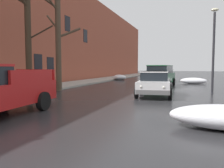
{
  "coord_description": "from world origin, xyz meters",
  "views": [
    {
      "loc": [
        4.09,
        0.81,
        1.66
      ],
      "look_at": [
        0.87,
        10.26,
        0.91
      ],
      "focal_mm": 36.2,
      "sensor_mm": 36.0,
      "label": 1
    }
  ],
  "objects_px": {
    "sedan_silver_parked_far_down_block": "(166,75)",
    "street_lamp_post": "(214,46)",
    "bare_tree_mid_block": "(58,36)",
    "suv_green_parked_kerbside_mid": "(160,75)",
    "bare_tree_second_along_sidewalk": "(28,31)",
    "sedan_white_parked_kerbside_close": "(154,83)"
  },
  "relations": [
    {
      "from": "street_lamp_post",
      "to": "sedan_white_parked_kerbside_close",
      "type": "bearing_deg",
      "value": -145.48
    },
    {
      "from": "bare_tree_mid_block",
      "to": "suv_green_parked_kerbside_mid",
      "type": "relative_size",
      "value": 1.48
    },
    {
      "from": "sedan_silver_parked_far_down_block",
      "to": "suv_green_parked_kerbside_mid",
      "type": "bearing_deg",
      "value": -88.95
    },
    {
      "from": "bare_tree_second_along_sidewalk",
      "to": "street_lamp_post",
      "type": "xyz_separation_m",
      "value": [
        10.12,
        4.56,
        -0.71
      ]
    },
    {
      "from": "bare_tree_mid_block",
      "to": "sedan_silver_parked_far_down_block",
      "type": "height_order",
      "value": "bare_tree_mid_block"
    },
    {
      "from": "suv_green_parked_kerbside_mid",
      "to": "sedan_white_parked_kerbside_close",
      "type": "bearing_deg",
      "value": -85.95
    },
    {
      "from": "sedan_silver_parked_far_down_block",
      "to": "street_lamp_post",
      "type": "relative_size",
      "value": 0.77
    },
    {
      "from": "bare_tree_mid_block",
      "to": "sedan_white_parked_kerbside_close",
      "type": "xyz_separation_m",
      "value": [
        6.85,
        -0.79,
        -3.04
      ]
    },
    {
      "from": "bare_tree_second_along_sidewalk",
      "to": "sedan_silver_parked_far_down_block",
      "type": "bearing_deg",
      "value": 68.52
    },
    {
      "from": "sedan_silver_parked_far_down_block",
      "to": "bare_tree_second_along_sidewalk",
      "type": "bearing_deg",
      "value": -111.48
    },
    {
      "from": "sedan_white_parked_kerbside_close",
      "to": "suv_green_parked_kerbside_mid",
      "type": "relative_size",
      "value": 0.85
    },
    {
      "from": "suv_green_parked_kerbside_mid",
      "to": "sedan_silver_parked_far_down_block",
      "type": "bearing_deg",
      "value": 91.05
    },
    {
      "from": "bare_tree_second_along_sidewalk",
      "to": "street_lamp_post",
      "type": "relative_size",
      "value": 1.37
    },
    {
      "from": "suv_green_parked_kerbside_mid",
      "to": "street_lamp_post",
      "type": "bearing_deg",
      "value": -50.71
    },
    {
      "from": "sedan_silver_parked_far_down_block",
      "to": "street_lamp_post",
      "type": "distance_m",
      "value": 12.16
    },
    {
      "from": "bare_tree_mid_block",
      "to": "street_lamp_post",
      "type": "relative_size",
      "value": 1.37
    },
    {
      "from": "sedan_white_parked_kerbside_close",
      "to": "suv_green_parked_kerbside_mid",
      "type": "bearing_deg",
      "value": 94.05
    },
    {
      "from": "suv_green_parked_kerbside_mid",
      "to": "sedan_silver_parked_far_down_block",
      "type": "relative_size",
      "value": 1.2
    },
    {
      "from": "bare_tree_mid_block",
      "to": "suv_green_parked_kerbside_mid",
      "type": "distance_m",
      "value": 9.21
    },
    {
      "from": "sedan_silver_parked_far_down_block",
      "to": "sedan_white_parked_kerbside_close",
      "type": "bearing_deg",
      "value": -87.44
    },
    {
      "from": "bare_tree_mid_block",
      "to": "street_lamp_post",
      "type": "bearing_deg",
      "value": 8.18
    },
    {
      "from": "bare_tree_second_along_sidewalk",
      "to": "sedan_white_parked_kerbside_close",
      "type": "distance_m",
      "value": 7.8
    }
  ]
}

